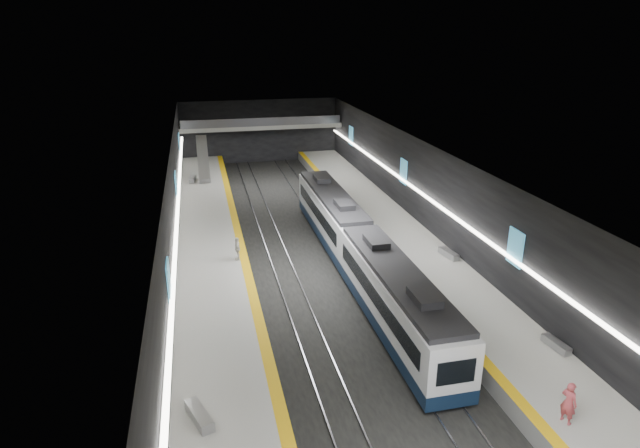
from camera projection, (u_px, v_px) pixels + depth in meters
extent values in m
plane|color=black|center=(321.00, 275.00, 38.37)|extent=(70.00, 70.00, 0.00)
cube|color=beige|center=(321.00, 167.00, 35.57)|extent=(20.00, 70.00, 0.04)
cube|color=black|center=(172.00, 235.00, 34.86)|extent=(0.04, 70.00, 8.00)
cube|color=black|center=(454.00, 212.00, 39.08)|extent=(0.04, 70.00, 8.00)
cube|color=black|center=(260.00, 131.00, 68.92)|extent=(20.00, 0.04, 8.00)
cube|color=slate|center=(215.00, 279.00, 36.61)|extent=(5.00, 70.00, 1.00)
cube|color=#A2A29D|center=(214.00, 273.00, 36.43)|extent=(5.00, 70.00, 0.02)
cube|color=#E7AC0C|center=(247.00, 269.00, 36.89)|extent=(0.60, 70.00, 0.02)
cube|color=slate|center=(419.00, 259.00, 39.77)|extent=(5.00, 70.00, 1.00)
cube|color=#A2A29D|center=(420.00, 253.00, 39.60)|extent=(5.00, 70.00, 0.02)
cube|color=#E7AC0C|center=(392.00, 255.00, 39.13)|extent=(0.60, 70.00, 0.02)
cube|color=gray|center=(277.00, 279.00, 37.67)|extent=(0.08, 70.00, 0.12)
cube|color=gray|center=(297.00, 277.00, 37.97)|extent=(0.08, 70.00, 0.12)
cube|color=gray|center=(345.00, 272.00, 38.72)|extent=(0.08, 70.00, 0.12)
cube|color=gray|center=(364.00, 270.00, 39.03)|extent=(0.08, 70.00, 0.12)
cube|color=#0E1E36|center=(395.00, 319.00, 31.19)|extent=(2.65, 15.00, 0.80)
cube|color=white|center=(396.00, 294.00, 30.61)|extent=(2.65, 15.00, 2.50)
cube|color=black|center=(397.00, 272.00, 30.12)|extent=(2.44, 14.25, 0.30)
cube|color=black|center=(396.00, 293.00, 30.59)|extent=(2.69, 13.20, 1.00)
cube|color=black|center=(456.00, 372.00, 23.76)|extent=(1.85, 0.05, 1.20)
cube|color=#0E1E36|center=(332.00, 229.00, 44.88)|extent=(2.65, 15.00, 0.80)
cube|color=white|center=(332.00, 211.00, 44.30)|extent=(2.65, 15.00, 2.50)
cube|color=black|center=(332.00, 195.00, 43.81)|extent=(2.44, 14.25, 0.30)
cube|color=black|center=(332.00, 210.00, 44.28)|extent=(2.69, 13.20, 1.00)
cube|color=black|center=(358.00, 245.00, 37.45)|extent=(1.85, 0.05, 1.20)
cube|color=#3E95BC|center=(169.00, 282.00, 27.40)|extent=(0.10, 1.50, 2.20)
cube|color=#3E95BC|center=(176.00, 185.00, 43.83)|extent=(0.10, 1.50, 2.20)
cube|color=#3E95BC|center=(179.00, 144.00, 59.35)|extent=(0.10, 1.50, 2.20)
cube|color=#3E95BC|center=(515.00, 248.00, 31.58)|extent=(0.10, 1.50, 2.20)
cube|color=#3E95BC|center=(403.00, 171.00, 48.02)|extent=(0.10, 1.50, 2.20)
cube|color=#3E95BC|center=(351.00, 136.00, 63.53)|extent=(0.10, 1.50, 2.20)
cube|color=white|center=(176.00, 237.00, 34.97)|extent=(0.25, 68.60, 0.12)
cube|color=white|center=(452.00, 215.00, 39.11)|extent=(0.25, 68.60, 0.12)
cube|color=gray|center=(261.00, 126.00, 66.74)|extent=(20.00, 3.00, 0.50)
cube|color=#47474C|center=(263.00, 122.00, 65.16)|extent=(19.60, 0.08, 1.00)
cube|color=#99999E|center=(203.00, 159.00, 59.51)|extent=(1.20, 7.50, 3.92)
cube|color=#99999E|center=(199.00, 416.00, 22.73)|extent=(1.25, 2.13, 0.50)
cube|color=#99999E|center=(192.00, 179.00, 57.63)|extent=(0.74, 2.05, 0.49)
cube|color=#99999E|center=(556.00, 345.00, 27.86)|extent=(0.70, 1.78, 0.42)
cube|color=#99999E|center=(448.00, 254.00, 38.89)|extent=(0.85, 1.97, 0.47)
imported|color=#C44952|center=(569.00, 403.00, 22.38)|extent=(0.68, 0.83, 1.98)
imported|color=beige|center=(238.00, 249.00, 38.16)|extent=(0.56, 1.05, 1.70)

